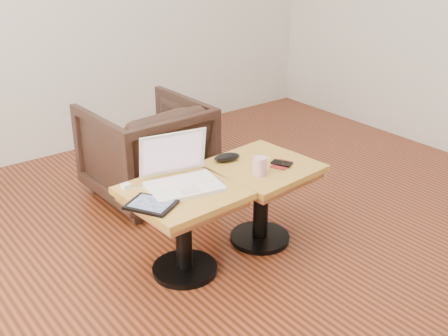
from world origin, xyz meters
TOP-DOWN VIEW (x-y plane):
  - room_shell at (0.00, 0.00)m, footprint 4.52×4.52m
  - side_table_left at (-0.39, 0.25)m, footprint 0.57×0.57m
  - side_table_right at (0.15, 0.24)m, footprint 0.59×0.59m
  - laptop at (-0.35, 0.30)m, footprint 0.42×0.37m
  - tablet at (-0.60, 0.19)m, footprint 0.26×0.28m
  - charging_adapter at (-0.60, 0.44)m, footprint 0.04×0.04m
  - glasses_case at (0.02, 0.40)m, footprint 0.17×0.10m
  - striped_cup at (0.05, 0.15)m, footprint 0.10×0.10m
  - earbuds_tangle at (0.20, 0.28)m, footprint 0.07×0.05m
  - phone_on_sleeve at (0.23, 0.17)m, footprint 0.15×0.13m
  - armchair at (-0.07, 1.16)m, footprint 0.73×0.75m

SIDE VIEW (x-z plane):
  - armchair at x=-0.07m, z-range 0.00..0.66m
  - side_table_left at x=-0.39m, z-range 0.12..0.61m
  - side_table_right at x=0.15m, z-range 0.12..0.61m
  - earbuds_tangle at x=0.20m, z-range 0.49..0.50m
  - phone_on_sleeve at x=0.23m, z-range 0.49..0.50m
  - tablet at x=-0.60m, z-range 0.49..0.51m
  - charging_adapter at x=-0.60m, z-range 0.49..0.51m
  - glasses_case at x=0.02m, z-range 0.49..0.54m
  - striped_cup at x=0.05m, z-range 0.49..0.59m
  - laptop at x=-0.35m, z-range 0.41..0.67m
  - room_shell at x=0.00m, z-range 0.00..2.71m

